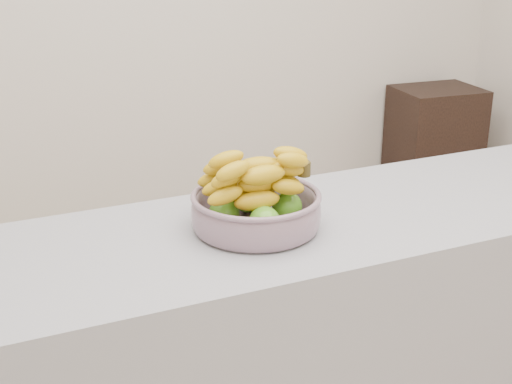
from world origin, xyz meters
The scene contains 3 objects.
counter centered at (0.00, 0.27, 0.45)m, with size 2.00×0.60×0.90m, color #95969C.
cabinet centered at (1.56, 1.78, 0.40)m, with size 0.44×0.35×0.80m, color black.
fruit_bowl centered at (-0.19, 0.27, 0.96)m, with size 0.33×0.33×0.19m.
Camera 1 is at (-0.88, -1.26, 1.64)m, focal length 50.00 mm.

